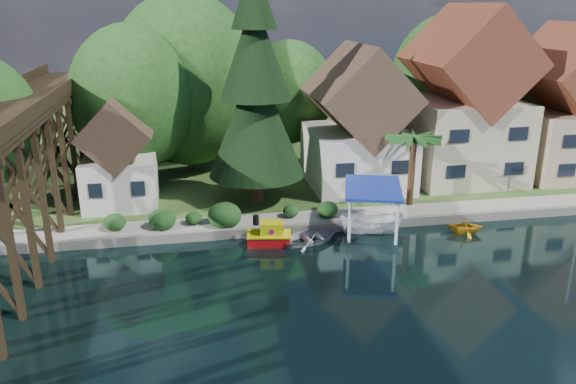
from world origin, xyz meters
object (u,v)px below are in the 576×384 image
Objects in this scene: house_left at (358,128)px; boat_white_a at (311,236)px; palm_tree at (414,141)px; trestle_bridge at (0,182)px; house_center at (464,107)px; tugboat at (270,235)px; shed at (119,160)px; boat_yellow at (466,224)px; boat_canopy at (372,214)px; house_right at (567,112)px; conifer at (255,91)px.

boat_white_a is at bearing -121.41° from house_left.
trestle_bridge is at bearing -167.93° from palm_tree.
boat_white_a is at bearing -146.01° from house_center.
palm_tree is at bearing 20.25° from tugboat.
trestle_bridge is 10.69m from shed.
house_center is 12.71m from boat_yellow.
house_right is at bearing 24.54° from boat_canopy.
trestle_bridge is 27.93m from boat_yellow.
boat_white_a is at bearing -1.92° from tugboat.
boat_yellow is at bearing -65.44° from house_left.
shed is at bearing 155.48° from boat_canopy.
house_right is at bearing 0.00° from house_left.
house_center is 8.93m from palm_tree.
house_left is 18.01m from house_right.
house_left is at bearing -176.82° from house_center.
boat_canopy reaches higher than boat_white_a.
conifer is at bearing -169.56° from house_center.
boat_white_a is at bearing 102.64° from boat_yellow.
tugboat is at bearing 73.42° from boat_white_a.
palm_tree is at bearing -66.02° from house_left.
boat_white_a is (-23.78, -9.47, -5.38)m from house_right.
trestle_bridge is at bearing -165.21° from house_right.
tugboat is at bearing -90.68° from conifer.
house_right is at bearing 2.39° from shed.
conifer is 2.87× the size of boat_canopy.
house_center is 0.82× the size of conifer.
house_right is (18.00, 0.00, 0.64)m from house_left.
house_right is (9.00, -0.50, -0.64)m from house_center.
house_left is 18.11m from shed.
house_right is 4.25× the size of tugboat.
shed is 2.06× the size of boat_white_a.
shed is (-18.00, -1.50, -1.31)m from house_left.
trestle_bridge is 7.53× the size of boat_canopy.
house_left reaches higher than boat_canopy.
boat_yellow is (2.11, -4.48, -4.63)m from palm_tree.
house_center is 15.10m from boat_canopy.
house_left reaches higher than trestle_bridge.
house_center is at bearing 41.66° from boat_canopy.
boat_yellow is at bearing -29.25° from conifer.
conifer is 10.45m from tugboat.
boat_canopy is 6.27m from boat_yellow.
shed is at bearing 169.19° from palm_tree.
house_left reaches higher than boat_white_a.
trestle_bridge is 17.97m from boat_white_a.
palm_tree is (-15.60, -5.40, -0.54)m from house_right.
trestle_bridge is 19.14× the size of boat_yellow.
house_left reaches higher than palm_tree.
tugboat is 12.91m from boat_yellow.
house_right reaches higher than trestle_bridge.
palm_tree is at bearing -138.23° from house_center.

